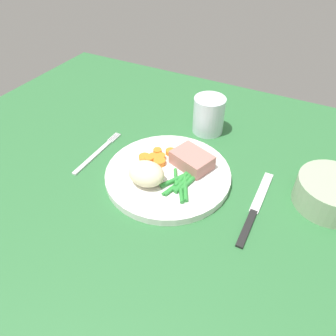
{
  "coord_description": "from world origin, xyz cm",
  "views": [
    {
      "loc": [
        21.81,
        -44.58,
        47.06
      ],
      "look_at": [
        -0.7,
        -1.34,
        4.6
      ],
      "focal_mm": 34.04,
      "sensor_mm": 36.0,
      "label": 1
    }
  ],
  "objects_px": {
    "dinner_plate": "(168,175)",
    "water_glass": "(209,117)",
    "salad_bowl": "(331,191)",
    "knife": "(255,209)",
    "fork": "(98,153)",
    "meat_portion": "(192,160)"
  },
  "relations": [
    {
      "from": "dinner_plate",
      "to": "fork",
      "type": "relative_size",
      "value": 1.55
    },
    {
      "from": "fork",
      "to": "knife",
      "type": "xyz_separation_m",
      "value": [
        0.36,
        -0.0,
        -0.0
      ]
    },
    {
      "from": "meat_portion",
      "to": "knife",
      "type": "relative_size",
      "value": 0.39
    },
    {
      "from": "salad_bowl",
      "to": "fork",
      "type": "bearing_deg",
      "value": -170.67
    },
    {
      "from": "knife",
      "to": "fork",
      "type": "bearing_deg",
      "value": 179.15
    },
    {
      "from": "dinner_plate",
      "to": "salad_bowl",
      "type": "distance_m",
      "value": 0.31
    },
    {
      "from": "water_glass",
      "to": "fork",
      "type": "bearing_deg",
      "value": -132.84
    },
    {
      "from": "salad_bowl",
      "to": "knife",
      "type": "bearing_deg",
      "value": -145.77
    },
    {
      "from": "dinner_plate",
      "to": "water_glass",
      "type": "distance_m",
      "value": 0.2
    },
    {
      "from": "dinner_plate",
      "to": "meat_portion",
      "type": "distance_m",
      "value": 0.06
    },
    {
      "from": "dinner_plate",
      "to": "water_glass",
      "type": "height_order",
      "value": "water_glass"
    },
    {
      "from": "water_glass",
      "to": "knife",
      "type": "bearing_deg",
      "value": -48.57
    },
    {
      "from": "fork",
      "to": "knife",
      "type": "distance_m",
      "value": 0.36
    },
    {
      "from": "salad_bowl",
      "to": "dinner_plate",
      "type": "bearing_deg",
      "value": -165.79
    },
    {
      "from": "knife",
      "to": "meat_portion",
      "type": "bearing_deg",
      "value": 163.09
    },
    {
      "from": "fork",
      "to": "dinner_plate",
      "type": "bearing_deg",
      "value": 0.4
    },
    {
      "from": "knife",
      "to": "salad_bowl",
      "type": "relative_size",
      "value": 1.59
    },
    {
      "from": "fork",
      "to": "salad_bowl",
      "type": "xyz_separation_m",
      "value": [
        0.48,
        0.08,
        0.03
      ]
    },
    {
      "from": "dinner_plate",
      "to": "water_glass",
      "type": "xyz_separation_m",
      "value": [
        0.01,
        0.2,
        0.03
      ]
    },
    {
      "from": "fork",
      "to": "water_glass",
      "type": "distance_m",
      "value": 0.28
    },
    {
      "from": "meat_portion",
      "to": "knife",
      "type": "height_order",
      "value": "meat_portion"
    },
    {
      "from": "dinner_plate",
      "to": "fork",
      "type": "bearing_deg",
      "value": -179.18
    }
  ]
}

